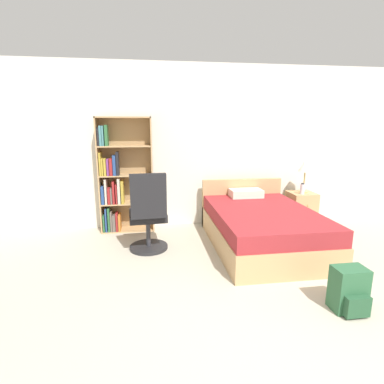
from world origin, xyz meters
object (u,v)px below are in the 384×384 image
Objects in this scene: bookshelf at (119,179)px; bed at (260,226)px; office_chair at (148,216)px; backpack_green at (349,291)px; table_lamp at (305,167)px; water_bottle at (302,189)px; nightstand at (301,209)px.

bookshelf is 2.23m from bed.
backpack_green is (1.77, -1.57, -0.30)m from office_chair.
bookshelf is 3.37m from backpack_green.
water_bottle is (-0.09, -0.12, -0.34)m from table_lamp.
nightstand is at bearing 72.02° from backpack_green.
office_chair is 2.56m from water_bottle.
office_chair is (-1.54, -0.02, 0.22)m from bed.
bed is at bearing -143.44° from nightstand.
office_chair is at bearing -163.18° from table_lamp.
table_lamp is at bearing 16.82° from office_chair.
office_chair is at bearing -165.24° from water_bottle.
bed is 1.45m from table_lamp.
office_chair is at bearing -64.27° from bookshelf.
bookshelf reaches higher than office_chair.
office_chair reaches higher than nightstand.
bookshelf reaches higher than nightstand.
bookshelf is at bearing 156.18° from bed.
bookshelf is at bearing 177.71° from table_lamp.
nightstand is 2.45m from backpack_green.
nightstand is (0.99, 0.73, 0.00)m from bed.
bed is 1.61m from backpack_green.
table_lamp reaches higher than office_chair.
bookshelf is 1.65× the size of office_chair.
water_bottle is (0.93, 0.63, 0.37)m from bed.
bed is at bearing -23.82° from bookshelf.
backpack_green is (-0.75, -2.33, -0.08)m from nightstand.
office_chair is 5.90× the size of water_bottle.
bookshelf reaches higher than backpack_green.
table_lamp is at bearing -2.29° from bookshelf.
bookshelf is at bearing 175.21° from water_bottle.
bookshelf is 3.00m from table_lamp.
backpack_green is at bearing -108.55° from table_lamp.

